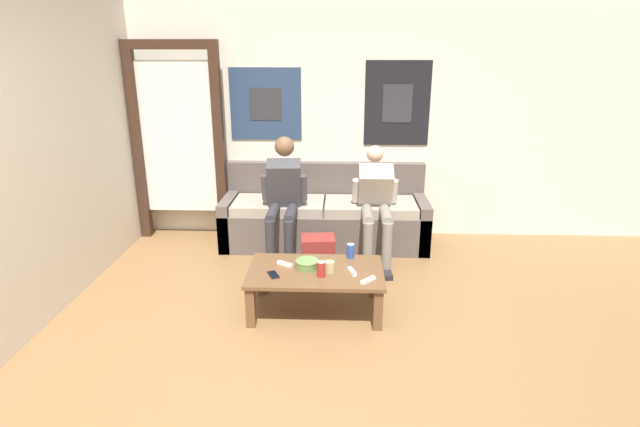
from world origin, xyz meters
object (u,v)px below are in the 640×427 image
Objects in this scene: person_seated_adult at (283,194)px; drink_can_blue at (351,251)px; game_controller_near_left at (285,264)px; ceramic_bowl at (307,264)px; pillar_candle at (329,267)px; backpack at (318,256)px; person_seated_teen at (376,200)px; coffee_table at (316,276)px; game_controller_near_right at (352,272)px; game_controller_far_center at (368,280)px; drink_can_red at (321,269)px; couch at (325,218)px; cell_phone at (273,275)px.

person_seated_adult is 1.13m from drink_can_blue.
ceramic_bowl is at bearing -15.29° from game_controller_near_left.
pillar_candle is (0.50, -1.17, -0.26)m from person_seated_adult.
game_controller_near_left reaches higher than backpack.
coffee_table is at bearing -115.23° from person_seated_teen.
coffee_table is at bearing 171.20° from game_controller_near_right.
game_controller_near_right and game_controller_far_center have the same top height.
game_controller_far_center reaches higher than backpack.
drink_can_blue is 0.45m from drink_can_red.
person_seated_teen is (0.53, -0.35, 0.32)m from couch.
backpack is 1.90× the size of ceramic_bowl.
cell_phone is at bearing -160.71° from coffee_table.
game_controller_near_left is (-0.26, 0.08, 0.07)m from coffee_table.
couch is 1.59m from game_controller_near_right.
pillar_candle is 0.34m from game_controller_far_center.
cell_phone is (-0.61, -0.38, -0.06)m from drink_can_blue.
pillar_candle reaches higher than game_controller_near_left.
drink_can_blue and drink_can_red have the same top height.
pillar_candle is at bearing -67.01° from person_seated_adult.
game_controller_near_right is at bearing -88.60° from drink_can_blue.
ceramic_bowl is (-0.06, -0.68, 0.23)m from backpack.
backpack is at bearing 69.12° from cell_phone.
couch is at bearing 146.31° from person_seated_teen.
coffee_table is at bearing -17.51° from game_controller_near_left.
game_controller_near_left is 0.56m from game_controller_near_right.
couch is at bearing 102.81° from game_controller_far_center.
couch is 22.08× the size of pillar_candle.
person_seated_adult is 8.02× the size of cell_phone.
couch reaches higher than drink_can_red.
cell_phone is at bearing -109.65° from game_controller_near_left.
person_seated_adult is at bearing 105.80° from ceramic_bowl.
person_seated_teen reaches higher than game_controller_near_left.
coffee_table is (-0.02, -1.52, 0.01)m from couch.
couch is 1.46m from game_controller_near_left.
drink_can_red reaches higher than coffee_table.
person_seated_teen is at bearing 55.57° from cell_phone.
couch reaches higher than coffee_table.
couch is 1.67m from cell_phone.
pillar_candle is 0.11m from drink_can_red.
backpack is at bearing 91.07° from coffee_table.
ceramic_bowl is 0.19m from drink_can_red.
game_controller_far_center is at bearing -77.19° from couch.
pillar_candle reaches higher than ceramic_bowl.
person_seated_teen is 7.88× the size of game_controller_near_left.
drink_can_red is (0.05, -0.12, 0.12)m from coffee_table.
game_controller_near_right is (0.36, -0.08, -0.03)m from ceramic_bowl.
drink_can_red is (0.03, -1.63, 0.13)m from couch.
pillar_candle is (-0.44, -1.20, -0.21)m from person_seated_teen.
cell_phone is (-0.26, -0.15, -0.03)m from ceramic_bowl.
coffee_table is 0.35m from cell_phone.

